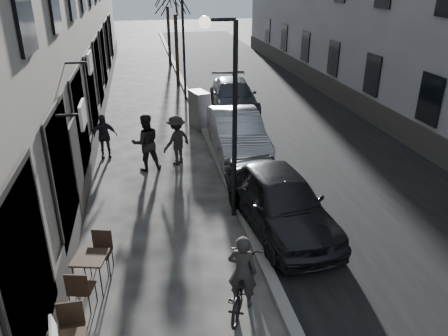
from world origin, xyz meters
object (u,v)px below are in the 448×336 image
object	(u,v)px
utility_cabinet	(199,110)
pedestrian_far	(104,136)
bistro_set_c	(92,269)
pedestrian_near	(146,143)
bicycle	(242,284)
car_mid	(237,133)
car_far	(234,96)
streetlamp_far	(180,36)
pedestrian_mid	(177,140)
car_near	(280,200)
streetlamp_near	(228,100)

from	to	relation	value
utility_cabinet	pedestrian_far	xyz separation A→B (m)	(-3.70, -2.62, 0.01)
bistro_set_c	pedestrian_near	bearing A→B (deg)	91.64
bicycle	car_mid	xyz separation A→B (m)	(1.57, 7.67, 0.29)
utility_cabinet	car_far	xyz separation A→B (m)	(1.89, 2.12, -0.06)
streetlamp_far	pedestrian_near	size ratio (longest dim) A/B	2.70
pedestrian_near	pedestrian_far	world-z (taller)	pedestrian_near
pedestrian_mid	car_far	distance (m)	6.57
streetlamp_far	bicycle	xyz separation A→B (m)	(-0.39, -15.41, -2.68)
pedestrian_near	car_far	world-z (taller)	pedestrian_near
streetlamp_far	car_far	world-z (taller)	streetlamp_far
streetlamp_far	pedestrian_mid	size ratio (longest dim) A/B	3.02
utility_cabinet	bicycle	bearing A→B (deg)	-109.74
car_far	car_mid	bearing A→B (deg)	-95.91
car_near	car_far	world-z (taller)	car_near
car_near	pedestrian_near	bearing A→B (deg)	120.93
utility_cabinet	car_far	distance (m)	2.84
pedestrian_near	utility_cabinet	bearing A→B (deg)	-129.23
utility_cabinet	car_near	xyz separation A→B (m)	(0.90, -8.21, -0.00)
streetlamp_far	car_near	distance (m)	13.08
car_near	car_mid	bearing A→B (deg)	84.10
bistro_set_c	utility_cabinet	bearing A→B (deg)	83.98
car_far	bicycle	bearing A→B (deg)	-96.41
bistro_set_c	car_near	bearing A→B (deg)	33.55
streetlamp_near	pedestrian_far	size ratio (longest dim) A/B	3.26
pedestrian_far	streetlamp_near	bearing A→B (deg)	-59.18
streetlamp_near	car_far	size ratio (longest dim) A/B	1.04
pedestrian_mid	utility_cabinet	bearing A→B (deg)	-147.20
bicycle	pedestrian_near	size ratio (longest dim) A/B	0.96
utility_cabinet	car_far	size ratio (longest dim) A/B	0.31
utility_cabinet	car_near	size ratio (longest dim) A/B	0.34
pedestrian_far	car_far	bearing A→B (deg)	35.40
pedestrian_mid	car_mid	size ratio (longest dim) A/B	0.36
bicycle	pedestrian_mid	distance (m)	7.20
pedestrian_near	car_near	distance (m)	5.31
bicycle	pedestrian_near	bearing A→B (deg)	-52.51
streetlamp_near	bistro_set_c	xyz separation A→B (m)	(-3.28, -2.40, -2.68)
bicycle	pedestrian_mid	world-z (taller)	pedestrian_mid
utility_cabinet	pedestrian_mid	bearing A→B (deg)	-125.37
car_near	car_mid	world-z (taller)	car_mid
bistro_set_c	car_mid	xyz separation A→B (m)	(4.45, 6.65, 0.29)
streetlamp_near	bicycle	bearing A→B (deg)	-96.59
utility_cabinet	car_mid	bearing A→B (deg)	-90.23
pedestrian_far	car_mid	bearing A→B (deg)	-11.32
utility_cabinet	car_mid	world-z (taller)	utility_cabinet
streetlamp_near	utility_cabinet	distance (m)	7.78
streetlamp_near	utility_cabinet	size ratio (longest dim) A/B	3.32
car_mid	car_far	xyz separation A→B (m)	(0.99, 5.26, -0.06)
bistro_set_c	bicycle	xyz separation A→B (m)	(2.88, -1.02, -0.00)
bicycle	pedestrian_near	xyz separation A→B (m)	(-1.61, 6.85, 0.47)
streetlamp_near	car_mid	world-z (taller)	streetlamp_near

